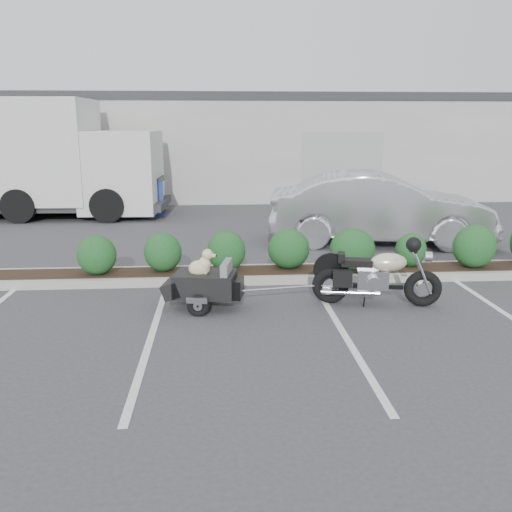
{
  "coord_description": "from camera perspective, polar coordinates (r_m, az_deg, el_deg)",
  "views": [
    {
      "loc": [
        -0.53,
        -7.78,
        2.88
      ],
      "look_at": [
        0.07,
        0.92,
        0.75
      ],
      "focal_mm": 38.0,
      "sensor_mm": 36.0,
      "label": 1
    }
  ],
  "objects": [
    {
      "name": "ground",
      "position": [
        8.31,
        -0.05,
        -6.54
      ],
      "size": [
        90.0,
        90.0,
        0.0
      ],
      "primitive_type": "plane",
      "color": "#38383A",
      "rests_on": "ground"
    },
    {
      "name": "planter_kerb",
      "position": [
        10.48,
        4.59,
        -1.85
      ],
      "size": [
        12.0,
        1.0,
        0.15
      ],
      "primitive_type": "cube",
      "color": "#9E9E93",
      "rests_on": "ground"
    },
    {
      "name": "building",
      "position": [
        24.8,
        -2.78,
        11.67
      ],
      "size": [
        26.0,
        10.0,
        4.0
      ],
      "primitive_type": "cube",
      "color": "#9EA099",
      "rests_on": "ground"
    },
    {
      "name": "motorcycle",
      "position": [
        8.97,
        12.57,
        -2.13
      ],
      "size": [
        2.08,
        0.85,
        1.2
      ],
      "rotation": [
        0.0,
        0.0,
        -0.18
      ],
      "color": "black",
      "rests_on": "ground"
    },
    {
      "name": "pet_trailer",
      "position": [
        8.66,
        -5.44,
        -2.86
      ],
      "size": [
        1.69,
        0.96,
        0.99
      ],
      "rotation": [
        0.0,
        0.0,
        -0.18
      ],
      "color": "black",
      "rests_on": "ground"
    },
    {
      "name": "sedan",
      "position": [
        13.61,
        12.84,
        4.9
      ],
      "size": [
        5.52,
        2.61,
        1.75
      ],
      "primitive_type": "imported",
      "rotation": [
        0.0,
        0.0,
        1.42
      ],
      "color": "#BABAC2",
      "rests_on": "ground"
    },
    {
      "name": "dumpster",
      "position": [
        18.05,
        -12.52,
        6.19
      ],
      "size": [
        1.97,
        1.46,
        1.22
      ],
      "rotation": [
        0.0,
        0.0,
        0.11
      ],
      "color": "navy",
      "rests_on": "ground"
    },
    {
      "name": "delivery_truck",
      "position": [
        18.6,
        -22.08,
        9.25
      ],
      "size": [
        8.06,
        3.08,
        3.64
      ],
      "rotation": [
        0.0,
        0.0,
        -0.04
      ],
      "color": "silver",
      "rests_on": "ground"
    }
  ]
}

